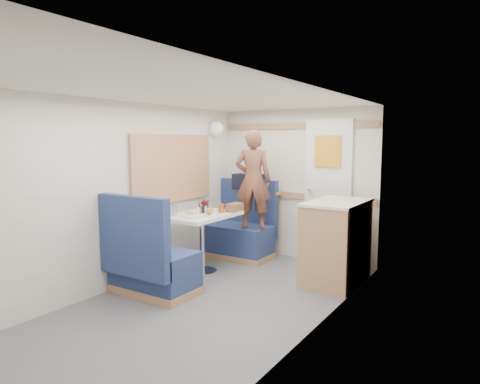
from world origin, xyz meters
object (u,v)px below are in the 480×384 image
Objects in this scene: dinette_table at (202,227)px; tumbler_mid at (210,205)px; salt_grinder at (198,211)px; tray at (199,217)px; beer_glass at (221,208)px; bench_far at (241,235)px; bench_near at (150,266)px; tumbler_right at (202,208)px; pepper_grinder at (203,209)px; cheese_block at (191,212)px; duffel_bag at (250,182)px; galley_counter at (336,241)px; person at (253,180)px; bread_loaf at (235,207)px; orange_fruit at (209,212)px; tumbler_left at (174,211)px; dome_light at (216,129)px; wine_glass at (205,203)px.

dinette_table is 0.36m from tumbler_mid.
tray is at bearing -46.86° from salt_grinder.
bench_far is at bearing 102.29° from beer_glass.
bench_far is 3.38× the size of tray.
tumbler_mid is at bearing 94.09° from bench_near.
tumbler_right is 1.37× the size of pepper_grinder.
cheese_block is 0.89× the size of tumbler_mid.
duffel_bag is 3.78× the size of tumbler_mid.
galley_counter reaches higher than tumbler_right.
person is 4.10× the size of tray.
bread_loaf is (0.10, 0.57, 0.04)m from tray.
orange_fruit is at bearing -95.30° from bread_loaf.
pepper_grinder reaches higher than dinette_table.
dinette_table is 0.90m from bench_near.
duffel_bag reaches higher than tray.
orange_fruit is 0.18m from salt_grinder.
galley_counter reaches higher than tumbler_left.
dome_light is 2.78× the size of orange_fruit.
galley_counter is at bearing 22.95° from salt_grinder.
tray is at bearing -66.61° from wine_glass.
dinette_table is 1.99× the size of duffel_bag.
bench_near is 0.83× the size of person.
duffel_bag is at bearing 90.76° from salt_grinder.
pepper_grinder is at bearing 90.10° from tumbler_right.
galley_counter is at bearing 10.13° from tumbler_mid.
tumbler_right is (-0.21, 0.13, 0.01)m from orange_fruit.
duffel_bag is at bearing 85.24° from tumbler_mid.
galley_counter is 0.72× the size of person.
tumbler_mid is (-0.08, 1.14, 0.48)m from bench_near.
galley_counter reaches higher than cheese_block.
wine_glass is (-0.16, 0.12, 0.07)m from orange_fruit.
tumbler_left is at bearing -160.38° from cheese_block.
bench_far reaches higher than salt_grinder.
galley_counter is 8.81× the size of tumbler_left.
galley_counter is (1.47, 0.55, -0.10)m from dinette_table.
tumbler_mid is at bearing 27.49° from person.
cheese_block is 0.10m from salt_grinder.
tumbler_right is (-0.15, 0.23, 0.05)m from tray.
tray is at bearing 79.81° from bench_near.
bench_far is 1.51m from galley_counter.
wine_glass reaches higher than orange_fruit.
bench_far is 0.83m from beer_glass.
galley_counter reaches higher than tumbler_mid.
tumbler_left reaches higher than dinette_table.
wine_glass is 1.57× the size of beer_glass.
dome_light is 1.31m from tumbler_right.
wine_glass reaches higher than bread_loaf.
dome_light is 1.29m from beer_glass.
galley_counter reaches higher than beer_glass.
dinette_table is 0.32m from beer_glass.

